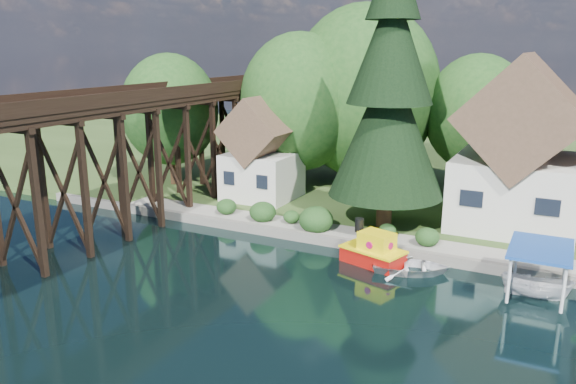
{
  "coord_description": "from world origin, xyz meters",
  "views": [
    {
      "loc": [
        9.8,
        -22.11,
        11.85
      ],
      "look_at": [
        -4.47,
        6.0,
        3.67
      ],
      "focal_mm": 35.0,
      "sensor_mm": 36.0,
      "label": 1
    }
  ],
  "objects_px": {
    "tugboat": "(374,251)",
    "boat_white_a": "(411,265)",
    "trestle_bridge": "(124,150)",
    "conifer": "(389,93)",
    "house_left": "(519,155)",
    "boat_canopy": "(538,276)",
    "shed": "(262,155)"
  },
  "relations": [
    {
      "from": "house_left",
      "to": "boat_white_a",
      "type": "relative_size",
      "value": 2.65
    },
    {
      "from": "tugboat",
      "to": "boat_canopy",
      "type": "relative_size",
      "value": 0.95
    },
    {
      "from": "house_left",
      "to": "conifer",
      "type": "height_order",
      "value": "conifer"
    },
    {
      "from": "house_left",
      "to": "boat_canopy",
      "type": "bearing_deg",
      "value": -78.07
    },
    {
      "from": "trestle_bridge",
      "to": "conifer",
      "type": "distance_m",
      "value": 17.32
    },
    {
      "from": "conifer",
      "to": "boat_white_a",
      "type": "height_order",
      "value": "conifer"
    },
    {
      "from": "boat_white_a",
      "to": "conifer",
      "type": "bearing_deg",
      "value": 11.95
    },
    {
      "from": "house_left",
      "to": "tugboat",
      "type": "height_order",
      "value": "house_left"
    },
    {
      "from": "shed",
      "to": "boat_white_a",
      "type": "distance_m",
      "value": 16.62
    },
    {
      "from": "trestle_bridge",
      "to": "conifer",
      "type": "bearing_deg",
      "value": 22.32
    },
    {
      "from": "house_left",
      "to": "conifer",
      "type": "distance_m",
      "value": 9.44
    },
    {
      "from": "tugboat",
      "to": "conifer",
      "type": "bearing_deg",
      "value": 101.7
    },
    {
      "from": "trestle_bridge",
      "to": "house_left",
      "type": "distance_m",
      "value": 25.42
    },
    {
      "from": "trestle_bridge",
      "to": "house_left",
      "type": "xyz_separation_m",
      "value": [
        23.0,
        10.83,
        -0.21
      ]
    },
    {
      "from": "house_left",
      "to": "tugboat",
      "type": "distance_m",
      "value": 12.3
    },
    {
      "from": "trestle_bridge",
      "to": "boat_white_a",
      "type": "bearing_deg",
      "value": 2.85
    },
    {
      "from": "trestle_bridge",
      "to": "tugboat",
      "type": "xyz_separation_m",
      "value": [
        16.72,
        1.2,
        -4.59
      ]
    },
    {
      "from": "boat_canopy",
      "to": "boat_white_a",
      "type": "bearing_deg",
      "value": 176.59
    },
    {
      "from": "shed",
      "to": "boat_white_a",
      "type": "height_order",
      "value": "shed"
    },
    {
      "from": "conifer",
      "to": "tugboat",
      "type": "relative_size",
      "value": 4.6
    },
    {
      "from": "trestle_bridge",
      "to": "boat_white_a",
      "type": "relative_size",
      "value": 10.63
    },
    {
      "from": "house_left",
      "to": "conifer",
      "type": "relative_size",
      "value": 0.62
    },
    {
      "from": "boat_white_a",
      "to": "trestle_bridge",
      "type": "bearing_deg",
      "value": 73.77
    },
    {
      "from": "trestle_bridge",
      "to": "house_left",
      "type": "relative_size",
      "value": 4.01
    },
    {
      "from": "house_left",
      "to": "boat_white_a",
      "type": "height_order",
      "value": "house_left"
    },
    {
      "from": "tugboat",
      "to": "boat_white_a",
      "type": "bearing_deg",
      "value": -6.74
    },
    {
      "from": "house_left",
      "to": "shed",
      "type": "relative_size",
      "value": 1.4
    },
    {
      "from": "tugboat",
      "to": "boat_canopy",
      "type": "height_order",
      "value": "boat_canopy"
    },
    {
      "from": "conifer",
      "to": "boat_white_a",
      "type": "xyz_separation_m",
      "value": [
        3.3,
        -5.48,
        -8.66
      ]
    },
    {
      "from": "tugboat",
      "to": "boat_white_a",
      "type": "height_order",
      "value": "tugboat"
    },
    {
      "from": "conifer",
      "to": "house_left",
      "type": "bearing_deg",
      "value": 30.91
    },
    {
      "from": "boat_white_a",
      "to": "boat_canopy",
      "type": "bearing_deg",
      "value": -112.49
    }
  ]
}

